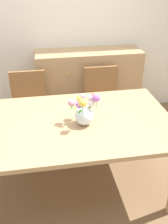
# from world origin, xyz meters

# --- Properties ---
(ground_plane) EXTENTS (12.00, 12.00, 0.00)m
(ground_plane) POSITION_xyz_m (0.00, 0.00, 0.00)
(ground_plane) COLOR brown
(back_wall) EXTENTS (7.00, 0.10, 2.80)m
(back_wall) POSITION_xyz_m (0.00, 1.60, 1.40)
(back_wall) COLOR silver
(back_wall) RESTS_ON ground_plane
(dining_table) EXTENTS (1.74, 1.10, 0.78)m
(dining_table) POSITION_xyz_m (0.00, 0.00, 0.69)
(dining_table) COLOR tan
(dining_table) RESTS_ON ground_plane
(chair_left) EXTENTS (0.42, 0.42, 0.90)m
(chair_left) POSITION_xyz_m (-0.45, 0.89, 0.52)
(chair_left) COLOR olive
(chair_left) RESTS_ON ground_plane
(chair_right) EXTENTS (0.42, 0.42, 0.90)m
(chair_right) POSITION_xyz_m (0.45, 0.89, 0.52)
(chair_right) COLOR olive
(chair_right) RESTS_ON ground_plane
(dresser) EXTENTS (1.40, 0.47, 1.00)m
(dresser) POSITION_xyz_m (0.36, 1.33, 0.50)
(dresser) COLOR tan
(dresser) RESTS_ON ground_plane
(flower_vase) EXTENTS (0.27, 0.25, 0.28)m
(flower_vase) POSITION_xyz_m (0.06, -0.05, 0.90)
(flower_vase) COLOR silver
(flower_vase) RESTS_ON dining_table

